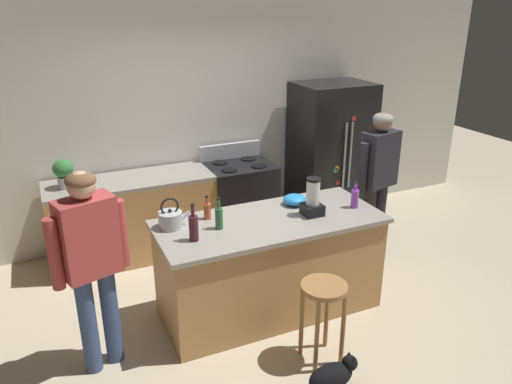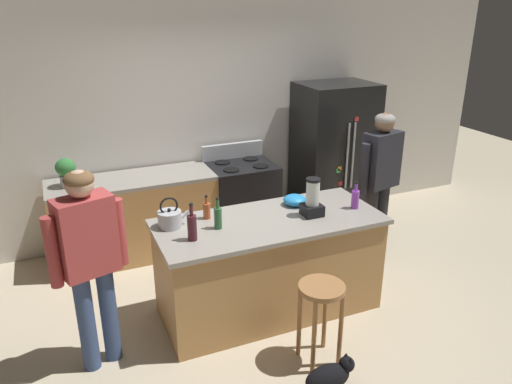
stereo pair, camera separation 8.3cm
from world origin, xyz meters
name	(u,v)px [view 1 (the left image)]	position (x,y,z in m)	size (l,w,h in m)	color
ground_plane	(269,308)	(0.00, 0.00, 0.00)	(14.00, 14.00, 0.00)	beige
back_wall	(198,123)	(0.00, 1.95, 1.35)	(8.00, 0.10, 2.70)	silver
kitchen_island	(270,265)	(0.00, 0.00, 0.46)	(2.00, 0.86, 0.91)	#B7844C
back_counter_run	(144,216)	(-0.80, 1.55, 0.46)	(2.00, 0.64, 0.91)	#B7844C
refrigerator	(330,154)	(1.56, 1.50, 0.89)	(0.90, 0.73, 1.77)	black
stove_range	(240,200)	(0.34, 1.52, 0.47)	(0.76, 0.65, 1.09)	black
person_by_island_left	(91,255)	(-1.52, -0.15, 0.98)	(0.59, 0.33, 1.62)	#384C7A
person_by_sink_right	(378,172)	(1.50, 0.47, 0.98)	(0.60, 0.30, 1.63)	#26262B
bar_stool	(323,302)	(0.07, -0.79, 0.53)	(0.36, 0.36, 0.68)	#9E6B3D
cat	(333,375)	(-0.01, -1.10, 0.11)	(0.52, 0.18, 0.26)	black
potted_plant	(63,172)	(-1.56, 1.55, 1.09)	(0.20, 0.20, 0.30)	silver
blender_appliance	(313,199)	(0.39, -0.06, 1.06)	(0.17, 0.17, 0.35)	black
bottle_soda	(355,198)	(0.82, -0.07, 1.01)	(0.07, 0.07, 0.26)	purple
bottle_olive_oil	(219,217)	(-0.47, 0.01, 1.01)	(0.07, 0.07, 0.28)	#2D6638
bottle_cooking_sauce	(207,210)	(-0.49, 0.24, 0.99)	(0.06, 0.06, 0.22)	#B24C26
bottle_wine	(194,227)	(-0.72, -0.11, 1.03)	(0.08, 0.08, 0.32)	#471923
mixing_bowl	(294,200)	(0.35, 0.21, 0.96)	(0.21, 0.21, 0.10)	#268CD8
tea_kettle	(171,219)	(-0.83, 0.20, 0.99)	(0.28, 0.20, 0.27)	#B7BABF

